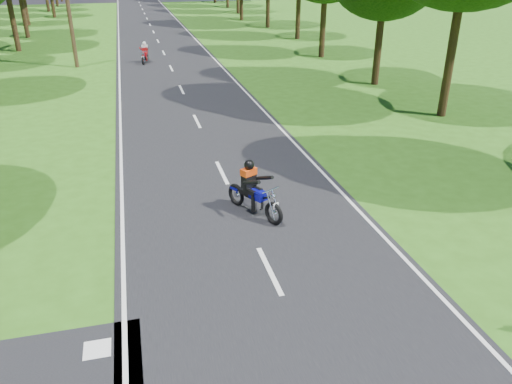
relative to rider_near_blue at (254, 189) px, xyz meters
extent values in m
plane|color=#2D5B14|center=(-0.34, -4.82, -0.81)|extent=(160.00, 160.00, 0.00)
cube|color=black|center=(-0.34, 45.18, -0.80)|extent=(7.00, 140.00, 0.02)
cube|color=silver|center=(-0.34, -2.82, -0.79)|extent=(0.12, 2.00, 0.01)
cube|color=silver|center=(-0.34, 3.18, -0.79)|extent=(0.12, 2.00, 0.01)
cube|color=silver|center=(-0.34, 9.18, -0.79)|extent=(0.12, 2.00, 0.01)
cube|color=silver|center=(-0.34, 15.18, -0.79)|extent=(0.12, 2.00, 0.01)
cube|color=silver|center=(-0.34, 21.18, -0.79)|extent=(0.12, 2.00, 0.01)
cube|color=silver|center=(-0.34, 27.18, -0.79)|extent=(0.12, 2.00, 0.01)
cube|color=silver|center=(-0.34, 33.18, -0.79)|extent=(0.12, 2.00, 0.01)
cube|color=silver|center=(-0.34, 39.18, -0.79)|extent=(0.12, 2.00, 0.01)
cube|color=silver|center=(-0.34, 45.18, -0.79)|extent=(0.12, 2.00, 0.01)
cube|color=silver|center=(-0.34, 51.18, -0.79)|extent=(0.12, 2.00, 0.01)
cube|color=silver|center=(-0.34, 57.18, -0.79)|extent=(0.12, 2.00, 0.01)
cube|color=silver|center=(-0.34, 63.18, -0.79)|extent=(0.12, 2.00, 0.01)
cube|color=silver|center=(-0.34, 69.18, -0.79)|extent=(0.12, 2.00, 0.01)
cube|color=silver|center=(-0.34, 75.18, -0.79)|extent=(0.12, 2.00, 0.01)
cube|color=silver|center=(-3.64, 45.18, -0.79)|extent=(0.10, 140.00, 0.01)
cube|color=silver|center=(2.96, 45.18, -0.79)|extent=(0.10, 140.00, 0.01)
cube|color=silver|center=(-4.14, -4.52, -0.79)|extent=(0.50, 0.50, 0.01)
cylinder|color=black|center=(-11.16, 30.78, 1.35)|extent=(0.40, 0.40, 4.32)
cylinder|color=black|center=(-11.60, 38.28, 1.39)|extent=(0.40, 0.40, 4.40)
cylinder|color=black|center=(-12.95, 47.96, 0.79)|extent=(0.40, 0.40, 3.20)
cylinder|color=black|center=(-11.09, 55.34, 0.80)|extent=(0.40, 0.40, 3.22)
cylinder|color=black|center=(10.73, 7.38, 1.47)|extent=(0.40, 0.40, 4.56)
cylinder|color=black|center=(10.58, 13.87, 0.93)|extent=(0.40, 0.40, 3.49)
cylinder|color=black|center=(10.72, 22.76, 1.03)|extent=(0.40, 0.40, 3.69)
cylinder|color=black|center=(11.83, 31.60, 1.06)|extent=(0.40, 0.40, 3.74)
cylinder|color=black|center=(11.38, 39.90, 1.51)|extent=(0.40, 0.40, 4.64)
cylinder|color=black|center=(10.21, 47.10, 0.64)|extent=(0.40, 0.40, 2.91)
cylinder|color=#382616|center=(-6.34, 23.18, 3.19)|extent=(0.26, 0.26, 8.00)
camera|label=1|loc=(-3.02, -12.15, 5.81)|focal=35.00mm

